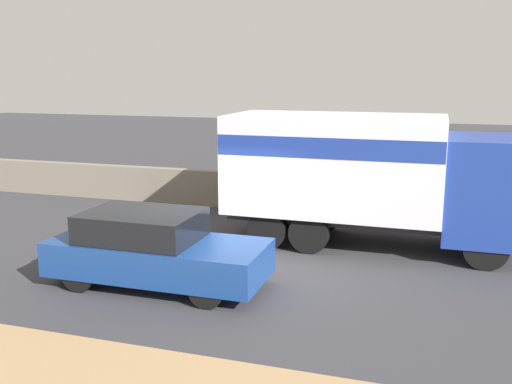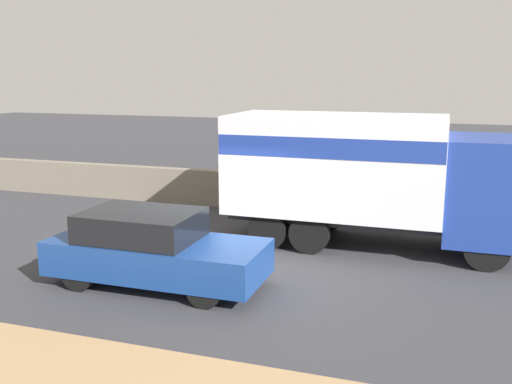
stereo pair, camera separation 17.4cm
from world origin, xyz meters
The scene contains 4 objects.
ground_plane centered at (0.00, 0.00, 0.00)m, with size 80.00×80.00×0.00m, color #38383D.
stone_wall_backdrop centered at (0.00, 5.63, 0.56)m, with size 60.00×0.35×1.12m.
box_truck centered at (2.67, 2.83, 1.86)m, with size 6.91×2.57×3.14m.
car_hatchback centered at (-0.90, -1.15, 0.73)m, with size 4.26×1.75×1.47m.
Camera 1 is at (4.23, -10.73, 4.10)m, focal length 40.00 mm.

